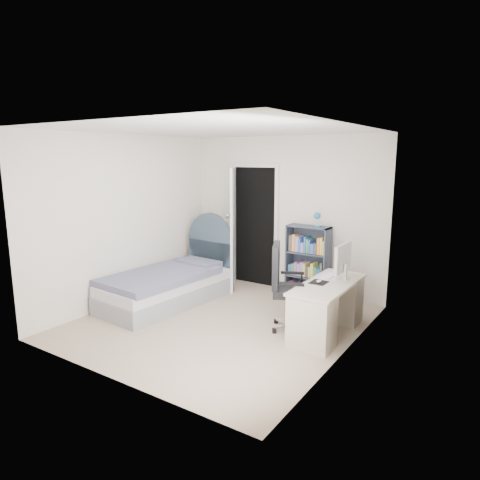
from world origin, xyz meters
The scene contains 8 objects.
room_shell centered at (0.00, 0.00, 1.25)m, with size 3.50×3.70×2.60m.
door centered at (-0.68, 1.55, 1.03)m, with size 0.92×0.73×2.06m.
bed centered at (-1.11, 0.25, 0.29)m, with size 1.11×2.12×1.27m.
nightstand centered at (-1.47, 1.51, 0.38)m, with size 0.39×0.39×0.58m.
floor_lamp centered at (-0.87, 1.42, 0.51)m, with size 0.18×0.18×1.24m.
bookcase centered at (0.59, 1.47, 0.54)m, with size 0.65×0.28×1.37m.
desk centered at (1.34, 0.43, 0.36)m, with size 0.54×1.35×1.11m.
office_chair centered at (0.83, 0.28, 0.61)m, with size 0.65×0.65×1.11m.
Camera 1 is at (3.18, -4.38, 2.18)m, focal length 32.00 mm.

